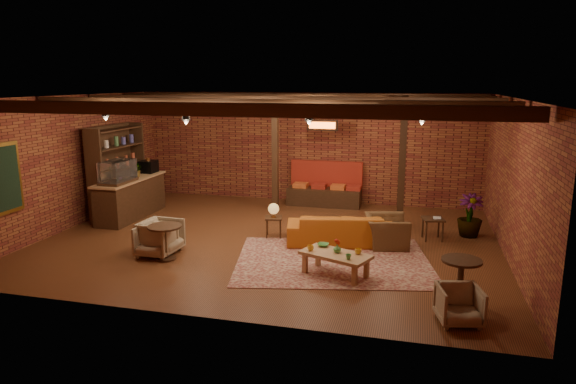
% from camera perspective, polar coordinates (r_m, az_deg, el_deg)
% --- Properties ---
extents(floor, '(10.00, 10.00, 0.00)m').
position_cam_1_polar(floor, '(11.72, -2.01, -5.32)').
color(floor, '#381F0E').
rests_on(floor, ground).
extents(ceiling, '(10.00, 8.00, 0.02)m').
position_cam_1_polar(ceiling, '(11.17, -2.14, 10.52)').
color(ceiling, black).
rests_on(ceiling, wall_back).
extents(wall_back, '(10.00, 0.02, 3.20)m').
position_cam_1_polar(wall_back, '(15.17, 2.19, 4.94)').
color(wall_back, maroon).
rests_on(wall_back, ground).
extents(wall_front, '(10.00, 0.02, 3.20)m').
position_cam_1_polar(wall_front, '(7.67, -10.51, -2.62)').
color(wall_front, maroon).
rests_on(wall_front, ground).
extents(wall_left, '(0.02, 8.00, 3.20)m').
position_cam_1_polar(wall_left, '(13.60, -22.76, 3.12)').
color(wall_left, maroon).
rests_on(wall_left, ground).
extents(wall_right, '(0.02, 8.00, 3.20)m').
position_cam_1_polar(wall_right, '(11.04, 23.69, 1.11)').
color(wall_right, maroon).
rests_on(wall_right, ground).
extents(ceiling_beams, '(9.80, 6.40, 0.22)m').
position_cam_1_polar(ceiling_beams, '(11.18, -2.13, 9.91)').
color(ceiling_beams, black).
rests_on(ceiling_beams, ceiling).
extents(ceiling_pipe, '(9.60, 0.12, 0.12)m').
position_cam_1_polar(ceiling_pipe, '(12.73, -0.06, 9.18)').
color(ceiling_pipe, black).
rests_on(ceiling_pipe, ceiling).
extents(post_left, '(0.16, 0.16, 3.20)m').
position_cam_1_polar(post_left, '(13.97, -1.43, 4.30)').
color(post_left, black).
rests_on(post_left, ground).
extents(post_right, '(0.16, 0.16, 3.20)m').
position_cam_1_polar(post_right, '(12.87, 12.58, 3.31)').
color(post_right, black).
rests_on(post_right, ground).
extents(service_counter, '(0.80, 2.50, 1.60)m').
position_cam_1_polar(service_counter, '(14.05, -17.12, 0.49)').
color(service_counter, black).
rests_on(service_counter, ground).
extents(plant_counter, '(0.35, 0.39, 0.30)m').
position_cam_1_polar(plant_counter, '(14.09, -16.46, 2.30)').
color(plant_counter, '#337F33').
rests_on(plant_counter, service_counter).
extents(shelving_hutch, '(0.52, 2.00, 2.40)m').
position_cam_1_polar(shelving_hutch, '(14.27, -18.39, 2.22)').
color(shelving_hutch, black).
rests_on(shelving_hutch, ground).
extents(chalkboard_menu, '(0.08, 0.96, 1.46)m').
position_cam_1_polar(chalkboard_menu, '(11.83, -29.12, 1.27)').
color(chalkboard_menu, black).
rests_on(chalkboard_menu, wall_left).
extents(banquette, '(2.10, 0.70, 1.00)m').
position_cam_1_polar(banquette, '(14.81, 4.06, 0.41)').
color(banquette, maroon).
rests_on(banquette, ground).
extents(service_sign, '(0.86, 0.06, 0.30)m').
position_cam_1_polar(service_sign, '(14.10, 3.85, 7.42)').
color(service_sign, orange).
rests_on(service_sign, ceiling).
extents(ceiling_spotlights, '(6.40, 4.40, 0.28)m').
position_cam_1_polar(ceiling_spotlights, '(11.19, -2.12, 8.78)').
color(ceiling_spotlights, black).
rests_on(ceiling_spotlights, ceiling).
extents(rug, '(4.34, 3.65, 0.01)m').
position_cam_1_polar(rug, '(10.42, 5.01, -7.60)').
color(rug, maroon).
rests_on(rug, floor).
extents(sofa, '(2.47, 1.38, 0.68)m').
position_cam_1_polar(sofa, '(11.39, 5.83, -4.10)').
color(sofa, '#A35116').
rests_on(sofa, floor).
extents(coffee_table, '(1.41, 1.06, 0.69)m').
position_cam_1_polar(coffee_table, '(9.57, 5.27, -7.03)').
color(coffee_table, '#A2804B').
rests_on(coffee_table, floor).
extents(side_table_lamp, '(0.46, 0.46, 0.80)m').
position_cam_1_polar(side_table_lamp, '(11.76, -1.62, -2.17)').
color(side_table_lamp, black).
rests_on(side_table_lamp, floor).
extents(round_table_left, '(0.68, 0.68, 0.70)m').
position_cam_1_polar(round_table_left, '(10.62, -13.51, -4.85)').
color(round_table_left, black).
rests_on(round_table_left, floor).
extents(armchair_a, '(0.75, 0.80, 0.78)m').
position_cam_1_polar(armchair_a, '(11.05, -13.95, -4.67)').
color(armchair_a, '#C0AF95').
rests_on(armchair_a, floor).
extents(armchair_b, '(0.71, 0.67, 0.72)m').
position_cam_1_polar(armchair_b, '(10.92, -14.50, -5.06)').
color(armchair_b, '#C0AF95').
rests_on(armchair_b, floor).
extents(armchair_right, '(0.84, 1.12, 0.88)m').
position_cam_1_polar(armchair_right, '(11.37, 10.90, -3.76)').
color(armchair_right, brown).
rests_on(armchair_right, floor).
extents(side_table_book, '(0.54, 0.54, 0.53)m').
position_cam_1_polar(side_table_book, '(12.04, 15.82, -2.98)').
color(side_table_book, black).
rests_on(side_table_book, floor).
extents(round_table_right, '(0.64, 0.64, 0.75)m').
position_cam_1_polar(round_table_right, '(8.79, 18.65, -8.63)').
color(round_table_right, black).
rests_on(round_table_right, floor).
extents(armchair_far, '(0.73, 0.70, 0.63)m').
position_cam_1_polar(armchair_far, '(8.18, 18.50, -11.63)').
color(armchair_far, '#C0AF95').
rests_on(armchair_far, floor).
extents(plant_tall, '(1.82, 1.82, 2.99)m').
position_cam_1_polar(plant_tall, '(12.35, 19.90, 2.00)').
color(plant_tall, '#4C7F4C').
rests_on(plant_tall, floor).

